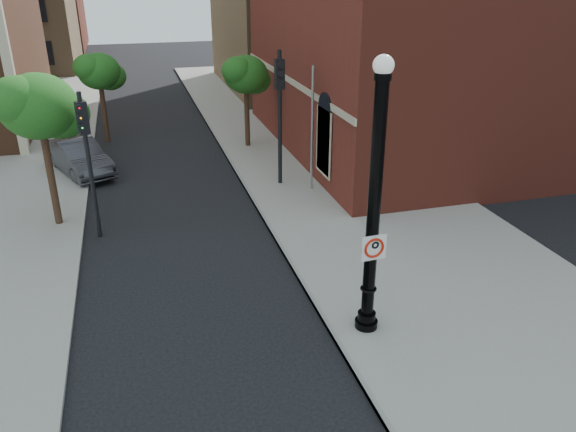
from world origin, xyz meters
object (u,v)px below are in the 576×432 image
object	(u,v)px
no_parking_sign	(374,248)
parked_car	(79,157)
traffic_signal_left	(86,142)
lamppost	(373,217)
traffic_signal_right	(280,97)

from	to	relation	value
no_parking_sign	parked_car	xyz separation A→B (m)	(-7.27, 14.15, -1.63)
parked_car	traffic_signal_left	size ratio (longest dim) A/B	0.93
lamppost	traffic_signal_right	bearing A→B (deg)	86.71
lamppost	parked_car	bearing A→B (deg)	117.50
lamppost	traffic_signal_right	xyz separation A→B (m)	(0.59, 10.21, 0.58)
lamppost	parked_car	distance (m)	15.93
no_parking_sign	traffic_signal_left	xyz separation A→B (m)	(-6.37, 7.41, 0.85)
parked_car	traffic_signal_right	distance (m)	9.19
no_parking_sign	traffic_signal_left	size ratio (longest dim) A/B	0.13
lamppost	no_parking_sign	bearing A→B (deg)	-92.89
traffic_signal_left	traffic_signal_right	bearing A→B (deg)	2.91
traffic_signal_left	traffic_signal_right	distance (m)	7.58
no_parking_sign	lamppost	bearing A→B (deg)	83.59
no_parking_sign	traffic_signal_right	world-z (taller)	traffic_signal_right
lamppost	traffic_signal_right	size ratio (longest dim) A/B	1.23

